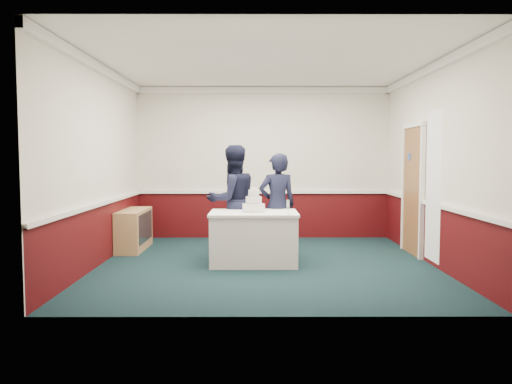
{
  "coord_description": "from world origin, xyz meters",
  "views": [
    {
      "loc": [
        -0.17,
        -7.45,
        1.61
      ],
      "look_at": [
        -0.15,
        -0.1,
        1.1
      ],
      "focal_mm": 35.0,
      "sensor_mm": 36.0,
      "label": 1
    }
  ],
  "objects_px": {
    "person_man": "(233,201)",
    "sideboard": "(134,230)",
    "cake_table": "(254,237)",
    "wedding_cake": "(254,205)",
    "cake_knife": "(252,213)",
    "person_woman": "(277,205)",
    "champagne_flute": "(288,204)"
  },
  "relations": [
    {
      "from": "sideboard",
      "to": "person_man",
      "type": "distance_m",
      "value": 1.92
    },
    {
      "from": "cake_knife",
      "to": "champagne_flute",
      "type": "relative_size",
      "value": 1.07
    },
    {
      "from": "sideboard",
      "to": "person_woman",
      "type": "distance_m",
      "value": 2.6
    },
    {
      "from": "cake_knife",
      "to": "wedding_cake",
      "type": "bearing_deg",
      "value": 67.71
    },
    {
      "from": "sideboard",
      "to": "person_man",
      "type": "xyz_separation_m",
      "value": [
        1.75,
        -0.56,
        0.55
      ]
    },
    {
      "from": "cake_table",
      "to": "wedding_cake",
      "type": "relative_size",
      "value": 3.63
    },
    {
      "from": "sideboard",
      "to": "person_man",
      "type": "bearing_deg",
      "value": -17.69
    },
    {
      "from": "person_man",
      "to": "sideboard",
      "type": "bearing_deg",
      "value": -46.05
    },
    {
      "from": "sideboard",
      "to": "wedding_cake",
      "type": "xyz_separation_m",
      "value": [
        2.09,
        -1.16,
        0.55
      ]
    },
    {
      "from": "cake_knife",
      "to": "person_man",
      "type": "relative_size",
      "value": 0.12
    },
    {
      "from": "cake_table",
      "to": "person_man",
      "type": "relative_size",
      "value": 0.73
    },
    {
      "from": "person_man",
      "to": "person_woman",
      "type": "relative_size",
      "value": 1.08
    },
    {
      "from": "wedding_cake",
      "to": "champagne_flute",
      "type": "height_order",
      "value": "wedding_cake"
    },
    {
      "from": "cake_table",
      "to": "champagne_flute",
      "type": "bearing_deg",
      "value": -29.25
    },
    {
      "from": "champagne_flute",
      "to": "sideboard",
      "type": "bearing_deg",
      "value": 151.0
    },
    {
      "from": "wedding_cake",
      "to": "cake_knife",
      "type": "height_order",
      "value": "wedding_cake"
    },
    {
      "from": "sideboard",
      "to": "person_woman",
      "type": "xyz_separation_m",
      "value": [
        2.47,
        -0.63,
        0.49
      ]
    },
    {
      "from": "wedding_cake",
      "to": "cake_knife",
      "type": "xyz_separation_m",
      "value": [
        -0.03,
        -0.2,
        -0.11
      ]
    },
    {
      "from": "person_woman",
      "to": "champagne_flute",
      "type": "bearing_deg",
      "value": 84.39
    },
    {
      "from": "champagne_flute",
      "to": "cake_table",
      "type": "bearing_deg",
      "value": 150.75
    },
    {
      "from": "wedding_cake",
      "to": "person_woman",
      "type": "xyz_separation_m",
      "value": [
        0.38,
        0.53,
        -0.06
      ]
    },
    {
      "from": "wedding_cake",
      "to": "cake_table",
      "type": "bearing_deg",
      "value": -90.0
    },
    {
      "from": "cake_table",
      "to": "wedding_cake",
      "type": "xyz_separation_m",
      "value": [
        -0.0,
        0.0,
        0.5
      ]
    },
    {
      "from": "cake_table",
      "to": "champagne_flute",
      "type": "distance_m",
      "value": 0.78
    },
    {
      "from": "wedding_cake",
      "to": "person_man",
      "type": "relative_size",
      "value": 0.2
    },
    {
      "from": "wedding_cake",
      "to": "person_man",
      "type": "distance_m",
      "value": 0.69
    },
    {
      "from": "sideboard",
      "to": "cake_knife",
      "type": "bearing_deg",
      "value": -33.34
    },
    {
      "from": "cake_table",
      "to": "person_woman",
      "type": "relative_size",
      "value": 0.79
    },
    {
      "from": "cake_knife",
      "to": "person_man",
      "type": "distance_m",
      "value": 0.87
    },
    {
      "from": "cake_table",
      "to": "person_woman",
      "type": "xyz_separation_m",
      "value": [
        0.38,
        0.53,
        0.44
      ]
    },
    {
      "from": "cake_table",
      "to": "person_woman",
      "type": "height_order",
      "value": "person_woman"
    },
    {
      "from": "champagne_flute",
      "to": "person_man",
      "type": "xyz_separation_m",
      "value": [
        -0.85,
        0.88,
        -0.02
      ]
    }
  ]
}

